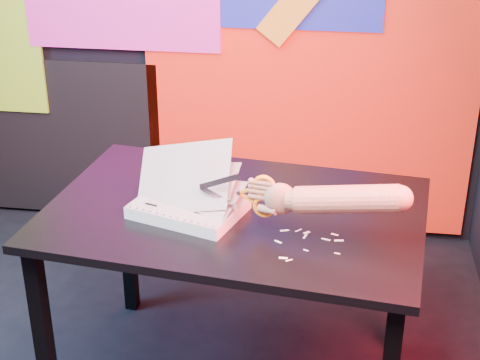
# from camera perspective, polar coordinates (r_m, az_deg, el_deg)

# --- Properties ---
(room) EXTENTS (3.01, 3.01, 2.71)m
(room) POSITION_cam_1_polar(r_m,az_deg,el_deg) (2.15, -14.21, 9.68)
(room) COLOR black
(room) RESTS_ON ground
(backdrop) EXTENTS (2.88, 0.05, 2.08)m
(backdrop) POSITION_cam_1_polar(r_m,az_deg,el_deg) (3.59, -4.08, 10.04)
(backdrop) COLOR red
(backdrop) RESTS_ON ground
(work_table) EXTENTS (1.35, 0.98, 0.75)m
(work_table) POSITION_cam_1_polar(r_m,az_deg,el_deg) (2.53, -0.38, -3.96)
(work_table) COLOR black
(work_table) RESTS_ON ground
(printout_stack) EXTENTS (0.41, 0.35, 0.27)m
(printout_stack) POSITION_cam_1_polar(r_m,az_deg,el_deg) (2.46, -4.03, -2.01)
(printout_stack) COLOR silver
(printout_stack) RESTS_ON work_table
(scissors) EXTENTS (0.25, 0.06, 0.15)m
(scissors) POSITION_cam_1_polar(r_m,az_deg,el_deg) (2.30, 1.45, -1.22)
(scissors) COLOR silver
(scissors) RESTS_ON printout_stack
(hand_forearm) EXTENTS (0.49, 0.14, 0.16)m
(hand_forearm) POSITION_cam_1_polar(r_m,az_deg,el_deg) (2.24, 7.40, -1.48)
(hand_forearm) COLOR #AE7C5A
(hand_forearm) RESTS_ON work_table
(paper_clippings) EXTENTS (0.21, 0.20, 0.00)m
(paper_clippings) POSITION_cam_1_polar(r_m,az_deg,el_deg) (2.31, 5.27, -4.71)
(paper_clippings) COLOR silver
(paper_clippings) RESTS_ON work_table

